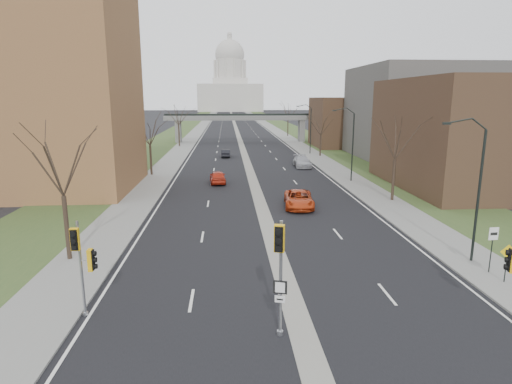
{
  "coord_description": "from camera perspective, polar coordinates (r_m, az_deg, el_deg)",
  "views": [
    {
      "loc": [
        -3.12,
        -17.83,
        9.89
      ],
      "look_at": [
        -1.26,
        9.4,
        3.88
      ],
      "focal_mm": 30.0,
      "sensor_mm": 36.0,
      "label": 1
    }
  ],
  "objects": [
    {
      "name": "tree_left_b",
      "position": [
        56.82,
        -14.06,
        8.36
      ],
      "size": [
        6.75,
        6.75,
        8.81
      ],
      "color": "#382B21",
      "rests_on": "sidewalk_left"
    },
    {
      "name": "streetlight_mid",
      "position": [
        51.88,
        12.04,
        8.91
      ],
      "size": [
        2.61,
        0.2,
        8.7
      ],
      "color": "black",
      "rests_on": "sidewalk_right"
    },
    {
      "name": "median_strip",
      "position": [
        168.15,
        -2.87,
        9.03
      ],
      "size": [
        1.2,
        600.0,
        0.02
      ],
      "primitive_type": "cube",
      "color": "gray",
      "rests_on": "ground"
    },
    {
      "name": "tree_right_b",
      "position": [
        74.71,
        8.68,
        9.16
      ],
      "size": [
        6.3,
        6.3,
        8.22
      ],
      "color": "#382B21",
      "rests_on": "sidewalk_right"
    },
    {
      "name": "commercial_block_near",
      "position": [
        53.4,
        26.85,
        6.92
      ],
      "size": [
        16.0,
        20.0,
        12.0
      ],
      "primitive_type": "cube",
      "color": "#4D3524",
      "rests_on": "ground"
    },
    {
      "name": "tree_left_c",
      "position": [
        90.42,
        -10.34,
        10.42
      ],
      "size": [
        7.65,
        7.65,
        9.99
      ],
      "color": "#382B21",
      "rests_on": "sidewalk_left"
    },
    {
      "name": "grass_verge_right",
      "position": [
        169.44,
        3.31,
        9.07
      ],
      "size": [
        8.0,
        600.0,
        0.1
      ],
      "primitive_type": "cube",
      "color": "#2A411E",
      "rests_on": "ground"
    },
    {
      "name": "signal_pole_left",
      "position": [
        20.79,
        -22.12,
        -7.91
      ],
      "size": [
        0.8,
        0.81,
        4.58
      ],
      "rotation": [
        0.0,
        0.0,
        0.01
      ],
      "color": "gray",
      "rests_on": "ground"
    },
    {
      "name": "tree_right_a",
      "position": [
        43.1,
        18.24,
        7.47
      ],
      "size": [
        7.2,
        7.2,
        9.4
      ],
      "color": "#382B21",
      "rests_on": "sidewalk_right"
    },
    {
      "name": "ground",
      "position": [
        20.63,
        5.51,
        -16.29
      ],
      "size": [
        700.0,
        700.0,
        0.0
      ],
      "primitive_type": "plane",
      "color": "black",
      "rests_on": "ground"
    },
    {
      "name": "commercial_block_mid",
      "position": [
        76.49,
        20.42,
        9.87
      ],
      "size": [
        18.0,
        22.0,
        15.0
      ],
      "primitive_type": "cube",
      "color": "#53504C",
      "rests_on": "ground"
    },
    {
      "name": "capitol",
      "position": [
        337.96,
        -3.47,
        13.88
      ],
      "size": [
        48.0,
        42.0,
        55.75
      ],
      "color": "beige",
      "rests_on": "ground"
    },
    {
      "name": "road_surface",
      "position": [
        168.15,
        -2.87,
        9.04
      ],
      "size": [
        20.0,
        600.0,
        0.01
      ],
      "primitive_type": "cube",
      "color": "black",
      "rests_on": "ground"
    },
    {
      "name": "car_left_far",
      "position": [
        73.51,
        -4.04,
        5.18
      ],
      "size": [
        1.54,
        4.05,
        1.32
      ],
      "primitive_type": "imported",
      "rotation": [
        0.0,
        0.0,
        3.11
      ],
      "color": "black",
      "rests_on": "ground"
    },
    {
      "name": "warning_sign",
      "position": [
        26.85,
        30.48,
        -7.55
      ],
      "size": [
        0.83,
        0.15,
        2.15
      ],
      "rotation": [
        0.0,
        0.0,
        -0.14
      ],
      "color": "black",
      "rests_on": "sidewalk_right"
    },
    {
      "name": "signal_pole_median",
      "position": [
        17.47,
        3.2,
        -8.95
      ],
      "size": [
        0.67,
        0.85,
        5.07
      ],
      "rotation": [
        0.0,
        0.0,
        -0.28
      ],
      "color": "gray",
      "rests_on": "ground"
    },
    {
      "name": "tree_left_a",
      "position": [
        27.85,
        -24.73,
        4.57
      ],
      "size": [
        7.2,
        7.2,
        9.4
      ],
      "color": "#382B21",
      "rests_on": "sidewalk_left"
    },
    {
      "name": "car_left_near",
      "position": [
        50.82,
        -5.12,
        2.02
      ],
      "size": [
        2.11,
        4.57,
        1.52
      ],
      "primitive_type": "imported",
      "rotation": [
        0.0,
        0.0,
        3.21
      ],
      "color": "red",
      "rests_on": "ground"
    },
    {
      "name": "streetlight_far",
      "position": [
        77.19,
        6.74,
        10.16
      ],
      "size": [
        2.61,
        0.2,
        8.7
      ],
      "color": "black",
      "rests_on": "sidewalk_right"
    },
    {
      "name": "streetlight_near",
      "position": [
        27.85,
        26.68,
        5.05
      ],
      "size": [
        2.61,
        0.2,
        8.7
      ],
      "color": "black",
      "rests_on": "sidewalk_right"
    },
    {
      "name": "grass_verge_left",
      "position": [
        168.78,
        -9.06,
        8.93
      ],
      "size": [
        8.0,
        600.0,
        0.1
      ],
      "primitive_type": "cube",
      "color": "#2A411E",
      "rests_on": "ground"
    },
    {
      "name": "car_right_near",
      "position": [
        39.62,
        5.74,
        -0.95
      ],
      "size": [
        3.08,
        5.76,
        1.54
      ],
      "primitive_type": "imported",
      "rotation": [
        0.0,
        0.0,
        -0.1
      ],
      "color": "#BF3B14",
      "rests_on": "ground"
    },
    {
      "name": "pedestrian_bridge",
      "position": [
        98.01,
        -2.1,
        9.46
      ],
      "size": [
        34.0,
        3.0,
        6.45
      ],
      "color": "slate",
      "rests_on": "ground"
    },
    {
      "name": "commercial_block_far",
      "position": [
        91.49,
        12.2,
        9.08
      ],
      "size": [
        14.0,
        14.0,
        10.0
      ],
      "primitive_type": "cube",
      "color": "#4D3524",
      "rests_on": "ground"
    },
    {
      "name": "speed_limit_sign",
      "position": [
        27.73,
        28.99,
        -5.8
      ],
      "size": [
        0.58,
        0.08,
        2.69
      ],
      "rotation": [
        0.0,
        0.0,
        0.08
      ],
      "color": "black",
      "rests_on": "sidewalk_right"
    },
    {
      "name": "tree_right_c",
      "position": [
        114.02,
        4.31,
        10.96
      ],
      "size": [
        7.65,
        7.65,
        9.99
      ],
      "color": "#382B21",
      "rests_on": "sidewalk_right"
    },
    {
      "name": "sidewalk_left",
      "position": [
        168.36,
        -7.0,
        8.98
      ],
      "size": [
        4.0,
        600.0,
        0.12
      ],
      "primitive_type": "cube",
      "color": "gray",
      "rests_on": "ground"
    },
    {
      "name": "car_right_mid",
      "position": [
        63.01,
        6.15,
        4.05
      ],
      "size": [
        2.3,
        5.48,
        1.58
      ],
      "primitive_type": "imported",
      "rotation": [
        0.0,
        0.0,
        -0.02
      ],
      "color": "#9E9FA6",
      "rests_on": "ground"
    },
    {
      "name": "sidewalk_right",
      "position": [
        168.8,
        1.26,
        9.08
      ],
      "size": [
        4.0,
        600.0,
        0.12
      ],
      "primitive_type": "cube",
      "color": "gray",
      "rests_on": "ground"
    },
    {
      "name": "apartment_building",
      "position": [
        53.04,
        -30.18,
        11.99
      ],
      "size": [
        25.0,
        16.0,
        22.0
      ],
      "primitive_type": "cube",
      "color": "olive",
      "rests_on": "ground"
    }
  ]
}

